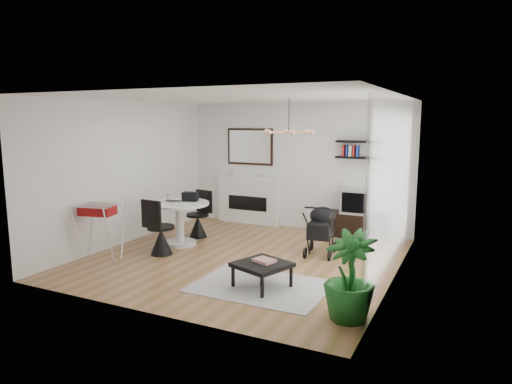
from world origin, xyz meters
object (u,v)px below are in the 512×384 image
at_px(dining_table, 180,217).
at_px(drying_rack, 100,230).
at_px(fireplace, 249,194).
at_px(potted_plant, 350,276).
at_px(tv_console, 355,225).
at_px(stroller, 321,232).
at_px(coffee_table, 262,266).
at_px(crt_tv, 357,201).

xyz_separation_m(dining_table, drying_rack, (-0.68, -1.34, -0.03)).
height_order(fireplace, potted_plant, fireplace).
relative_size(drying_rack, potted_plant, 0.89).
bearing_deg(tv_console, dining_table, -144.59).
bearing_deg(stroller, coffee_table, -104.26).
relative_size(dining_table, potted_plant, 1.03).
distance_m(dining_table, potted_plant, 4.15).
distance_m(fireplace, dining_table, 2.22).
xyz_separation_m(tv_console, drying_rack, (-3.52, -3.36, 0.26)).
bearing_deg(stroller, potted_plant, -71.98).
distance_m(stroller, potted_plant, 2.67).
height_order(crt_tv, dining_table, crt_tv).
xyz_separation_m(crt_tv, drying_rack, (-3.54, -3.36, -0.24)).
bearing_deg(stroller, drying_rack, -156.62).
bearing_deg(crt_tv, tv_console, 171.62).
xyz_separation_m(fireplace, tv_console, (2.48, -0.16, -0.44)).
xyz_separation_m(fireplace, stroller, (2.23, -1.62, -0.28)).
xyz_separation_m(crt_tv, potted_plant, (0.85, -3.87, -0.20)).
height_order(coffee_table, potted_plant, potted_plant).
bearing_deg(potted_plant, coffee_table, 159.83).
relative_size(fireplace, potted_plant, 2.00).
relative_size(dining_table, drying_rack, 1.16).
xyz_separation_m(tv_console, stroller, (-0.25, -1.46, 0.16)).
distance_m(tv_console, crt_tv, 0.50).
height_order(tv_console, potted_plant, potted_plant).
height_order(dining_table, coffee_table, dining_table).
relative_size(fireplace, dining_table, 1.94).
bearing_deg(drying_rack, dining_table, 50.74).
bearing_deg(drying_rack, fireplace, 61.09).
distance_m(tv_console, stroller, 1.49).
height_order(crt_tv, drying_rack, crt_tv).
bearing_deg(coffee_table, stroller, 82.57).
bearing_deg(tv_console, coffee_table, -98.41).
bearing_deg(dining_table, stroller, 12.28).
distance_m(fireplace, stroller, 2.77).
bearing_deg(crt_tv, fireplace, 176.20).
distance_m(dining_table, drying_rack, 1.50).
distance_m(coffee_table, potted_plant, 1.47).
distance_m(drying_rack, potted_plant, 4.42).
height_order(fireplace, dining_table, fireplace).
height_order(fireplace, crt_tv, fireplace).
distance_m(fireplace, tv_console, 2.52).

